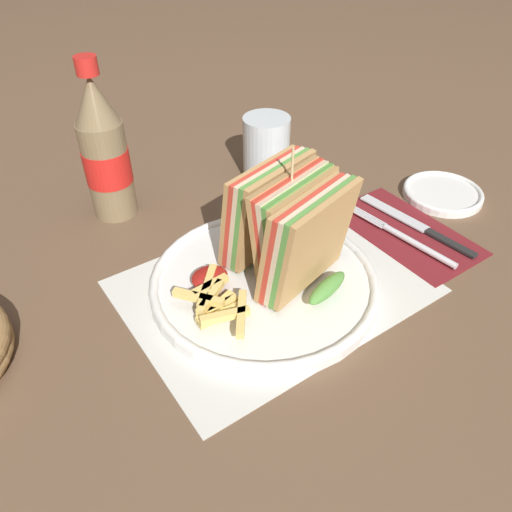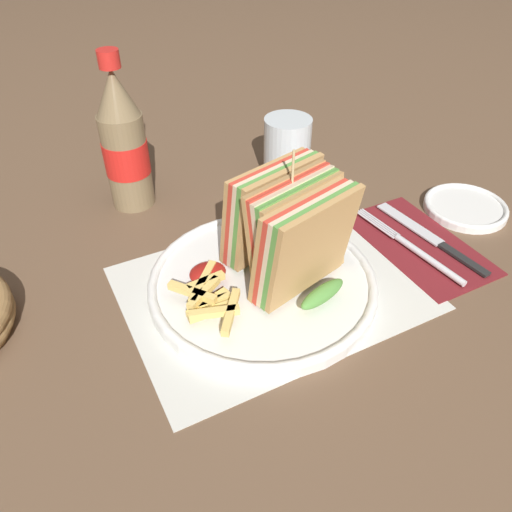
{
  "view_description": "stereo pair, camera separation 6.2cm",
  "coord_description": "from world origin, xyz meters",
  "px_view_note": "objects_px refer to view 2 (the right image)",
  "views": [
    {
      "loc": [
        -0.27,
        -0.38,
        0.43
      ],
      "look_at": [
        0.01,
        0.02,
        0.04
      ],
      "focal_mm": 35.0,
      "sensor_mm": 36.0,
      "label": 1
    },
    {
      "loc": [
        -0.21,
        -0.41,
        0.43
      ],
      "look_at": [
        0.01,
        0.02,
        0.04
      ],
      "focal_mm": 35.0,
      "sensor_mm": 36.0,
      "label": 2
    }
  ],
  "objects_px": {
    "fork": "(417,251)",
    "knife": "(431,238)",
    "plate_main": "(263,283)",
    "glass_near": "(287,153)",
    "coke_bottle_near": "(124,144)",
    "club_sandwich": "(291,231)",
    "side_saucer": "(465,207)"
  },
  "relations": [
    {
      "from": "fork",
      "to": "knife",
      "type": "height_order",
      "value": "fork"
    },
    {
      "from": "plate_main",
      "to": "coke_bottle_near",
      "type": "height_order",
      "value": "coke_bottle_near"
    },
    {
      "from": "glass_near",
      "to": "plate_main",
      "type": "bearing_deg",
      "value": -125.89
    },
    {
      "from": "fork",
      "to": "knife",
      "type": "relative_size",
      "value": 1.0
    },
    {
      "from": "club_sandwich",
      "to": "glass_near",
      "type": "height_order",
      "value": "club_sandwich"
    },
    {
      "from": "fork",
      "to": "knife",
      "type": "distance_m",
      "value": 0.04
    },
    {
      "from": "plate_main",
      "to": "side_saucer",
      "type": "bearing_deg",
      "value": 2.18
    },
    {
      "from": "knife",
      "to": "glass_near",
      "type": "relative_size",
      "value": 1.88
    },
    {
      "from": "fork",
      "to": "knife",
      "type": "xyz_separation_m",
      "value": [
        0.04,
        0.02,
        -0.0
      ]
    },
    {
      "from": "club_sandwich",
      "to": "side_saucer",
      "type": "relative_size",
      "value": 1.41
    },
    {
      "from": "fork",
      "to": "glass_near",
      "type": "height_order",
      "value": "glass_near"
    },
    {
      "from": "knife",
      "to": "side_saucer",
      "type": "xyz_separation_m",
      "value": [
        0.1,
        0.04,
        0.0
      ]
    },
    {
      "from": "coke_bottle_near",
      "to": "glass_near",
      "type": "distance_m",
      "value": 0.26
    },
    {
      "from": "club_sandwich",
      "to": "side_saucer",
      "type": "xyz_separation_m",
      "value": [
        0.33,
        0.01,
        -0.07
      ]
    },
    {
      "from": "club_sandwich",
      "to": "side_saucer",
      "type": "distance_m",
      "value": 0.33
    },
    {
      "from": "club_sandwich",
      "to": "knife",
      "type": "xyz_separation_m",
      "value": [
        0.22,
        -0.02,
        -0.07
      ]
    },
    {
      "from": "plate_main",
      "to": "glass_near",
      "type": "height_order",
      "value": "glass_near"
    },
    {
      "from": "glass_near",
      "to": "fork",
      "type": "bearing_deg",
      "value": -78.69
    },
    {
      "from": "coke_bottle_near",
      "to": "knife",
      "type": "bearing_deg",
      "value": -40.39
    },
    {
      "from": "coke_bottle_near",
      "to": "glass_near",
      "type": "height_order",
      "value": "coke_bottle_near"
    },
    {
      "from": "fork",
      "to": "coke_bottle_near",
      "type": "xyz_separation_m",
      "value": [
        -0.31,
        0.31,
        0.09
      ]
    },
    {
      "from": "club_sandwich",
      "to": "fork",
      "type": "relative_size",
      "value": 0.89
    },
    {
      "from": "club_sandwich",
      "to": "coke_bottle_near",
      "type": "xyz_separation_m",
      "value": [
        -0.12,
        0.27,
        0.02
      ]
    },
    {
      "from": "knife",
      "to": "glass_near",
      "type": "distance_m",
      "value": 0.27
    },
    {
      "from": "club_sandwich",
      "to": "glass_near",
      "type": "xyz_separation_m",
      "value": [
        0.13,
        0.23,
        -0.04
      ]
    },
    {
      "from": "plate_main",
      "to": "side_saucer",
      "type": "distance_m",
      "value": 0.36
    },
    {
      "from": "coke_bottle_near",
      "to": "glass_near",
      "type": "xyz_separation_m",
      "value": [
        0.25,
        -0.04,
        -0.06
      ]
    },
    {
      "from": "plate_main",
      "to": "glass_near",
      "type": "relative_size",
      "value": 2.74
    },
    {
      "from": "plate_main",
      "to": "club_sandwich",
      "type": "height_order",
      "value": "club_sandwich"
    },
    {
      "from": "fork",
      "to": "club_sandwich",
      "type": "bearing_deg",
      "value": 163.25
    },
    {
      "from": "plate_main",
      "to": "fork",
      "type": "bearing_deg",
      "value": -9.81
    },
    {
      "from": "club_sandwich",
      "to": "knife",
      "type": "distance_m",
      "value": 0.24
    }
  ]
}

